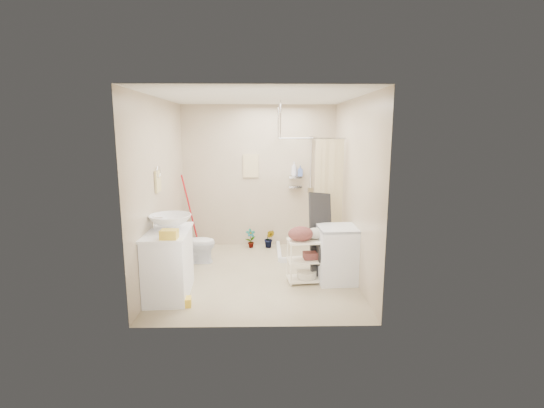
{
  "coord_description": "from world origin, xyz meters",
  "views": [
    {
      "loc": [
        0.1,
        -5.64,
        2.15
      ],
      "look_at": [
        0.21,
        0.25,
        1.04
      ],
      "focal_mm": 26.0,
      "sensor_mm": 36.0,
      "label": 1
    }
  ],
  "objects_px": {
    "vanity": "(169,263)",
    "washing_machine": "(337,254)",
    "toilet": "(195,243)",
    "laundry_rack": "(307,257)"
  },
  "relations": [
    {
      "from": "toilet",
      "to": "laundry_rack",
      "type": "relative_size",
      "value": 0.87
    },
    {
      "from": "toilet",
      "to": "washing_machine",
      "type": "relative_size",
      "value": 0.82
    },
    {
      "from": "vanity",
      "to": "toilet",
      "type": "bearing_deg",
      "value": 81.62
    },
    {
      "from": "washing_machine",
      "to": "laundry_rack",
      "type": "distance_m",
      "value": 0.44
    },
    {
      "from": "vanity",
      "to": "laundry_rack",
      "type": "height_order",
      "value": "vanity"
    },
    {
      "from": "vanity",
      "to": "toilet",
      "type": "relative_size",
      "value": 1.51
    },
    {
      "from": "vanity",
      "to": "washing_machine",
      "type": "height_order",
      "value": "vanity"
    },
    {
      "from": "vanity",
      "to": "washing_machine",
      "type": "xyz_separation_m",
      "value": [
        2.3,
        0.44,
        -0.03
      ]
    },
    {
      "from": "toilet",
      "to": "washing_machine",
      "type": "height_order",
      "value": "washing_machine"
    },
    {
      "from": "toilet",
      "to": "laundry_rack",
      "type": "xyz_separation_m",
      "value": [
        1.74,
        -0.89,
        0.05
      ]
    }
  ]
}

